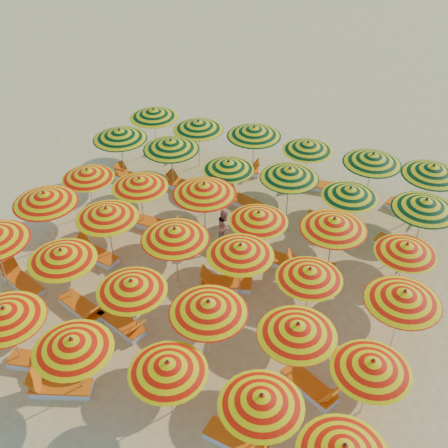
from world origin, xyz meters
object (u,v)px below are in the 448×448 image
(lounger_3, at_px, (22,283))
(lounger_17, at_px, (169,151))
(umbrella_9, at_px, (208,307))
(lounger_2, at_px, (238,441))
(umbrella_10, at_px, (298,329))
(lounger_20, at_px, (409,209))
(umbrella_19, at_px, (140,182))
(lounger_0, at_px, (40,362))
(umbrella_32, at_px, (254,131))
(umbrella_28, at_px, (350,192))
(lounger_7, at_px, (95,254))
(lounger_8, at_px, (225,283))
(lounger_18, at_px, (240,171))
(umbrella_13, at_px, (106,213))
(umbrella_17, at_px, (404,297))
(lounger_14, at_px, (242,201))
(umbrella_18, at_px, (88,174))
(umbrella_1, at_px, (5,313))
(umbrella_4, at_px, (261,400))
(umbrella_2, at_px, (72,344))
(umbrella_14, at_px, (175,233))
(umbrella_29, at_px, (425,205))
(umbrella_15, at_px, (240,249))
(umbrella_21, at_px, (259,217))
(umbrella_26, at_px, (229,165))
(umbrella_20, at_px, (204,189))
(lounger_11, at_px, (309,267))
(lounger_6, at_px, (310,387))
(umbrella_27, at_px, (290,173))
(lounger_15, at_px, (328,228))
(umbrella_16, at_px, (310,273))
(umbrella_8, at_px, (131,285))
(umbrella_35, at_px, (433,170))
(umbrella_33, at_px, (308,146))
(umbrella_34, at_px, (373,158))
(umbrella_30, at_px, (154,113))
(lounger_19, at_px, (316,185))
(umbrella_3, at_px, (168,367))
(umbrella_7, at_px, (61,255))
(umbrella_12, at_px, (45,198))
(lounger_5, at_px, (123,324))
(umbrella_25, at_px, (171,145))
(umbrella_24, at_px, (120,134))
(umbrella_23, at_px, (406,248))
(umbrella_31, at_px, (198,125))
(umbrella_11, at_px, (372,366))
(lounger_16, at_px, (399,247))

(lounger_3, relative_size, lounger_17, 1.02)
(umbrella_9, height_order, lounger_2, umbrella_9)
(umbrella_10, xyz_separation_m, lounger_20, (1.75, 9.54, -1.89))
(umbrella_19, bearing_deg, lounger_0, -84.78)
(umbrella_32, bearing_deg, umbrella_28, -28.08)
(umbrella_10, bearing_deg, lounger_7, 165.04)
(lounger_8, bearing_deg, lounger_18, -88.83)
(umbrella_13, xyz_separation_m, umbrella_17, (9.92, -0.07, 0.05))
(umbrella_13, xyz_separation_m, lounger_14, (2.98, 4.99, -1.87))
(umbrella_18, xyz_separation_m, lounger_18, (4.24, 5.04, -1.72))
(umbrella_1, height_order, umbrella_4, umbrella_1)
(umbrella_1, xyz_separation_m, umbrella_2, (2.29, -0.12, -0.07))
(umbrella_14, height_order, umbrella_28, umbrella_14)
(umbrella_2, distance_m, umbrella_29, 12.42)
(umbrella_15, height_order, umbrella_21, umbrella_15)
(umbrella_1, distance_m, umbrella_26, 10.12)
(umbrella_14, relative_size, umbrella_20, 0.98)
(lounger_11, bearing_deg, lounger_6, 94.27)
(umbrella_4, relative_size, umbrella_27, 1.07)
(lounger_0, relative_size, lounger_15, 1.03)
(umbrella_16, xyz_separation_m, lounger_18, (-5.13, 7.10, -1.76))
(umbrella_8, relative_size, umbrella_35, 1.07)
(umbrella_13, xyz_separation_m, umbrella_26, (2.48, 4.74, -0.15))
(umbrella_15, distance_m, umbrella_33, 7.24)
(umbrella_34, bearing_deg, umbrella_18, -152.74)
(umbrella_30, height_order, lounger_15, umbrella_30)
(lounger_6, relative_size, lounger_19, 1.01)
(umbrella_3, distance_m, lounger_3, 7.54)
(umbrella_29, bearing_deg, lounger_6, -103.18)
(umbrella_15, relative_size, umbrella_28, 1.17)
(umbrella_7, height_order, umbrella_21, umbrella_7)
(lounger_3, bearing_deg, umbrella_8, -164.48)
(umbrella_12, distance_m, umbrella_13, 2.39)
(umbrella_14, xyz_separation_m, lounger_14, (0.28, 5.14, -1.94))
(lounger_15, xyz_separation_m, lounger_17, (-8.30, 2.72, 0.00))
(umbrella_32, distance_m, lounger_20, 7.03)
(umbrella_19, bearing_deg, lounger_5, -66.95)
(umbrella_25, bearing_deg, lounger_18, 45.40)
(umbrella_4, xyz_separation_m, umbrella_24, (-9.91, 9.60, 0.16))
(umbrella_1, bearing_deg, umbrella_21, 56.55)
(umbrella_23, distance_m, umbrella_31, 10.59)
(umbrella_3, relative_size, umbrella_32, 0.95)
(umbrella_18, bearing_deg, lounger_11, 1.14)
(umbrella_9, height_order, umbrella_30, umbrella_9)
(umbrella_8, relative_size, umbrella_9, 1.01)
(lounger_7, bearing_deg, umbrella_4, 160.10)
(umbrella_30, bearing_deg, umbrella_28, -14.72)
(umbrella_11, relative_size, lounger_0, 1.44)
(umbrella_18, height_order, lounger_20, umbrella_18)
(lounger_16, relative_size, lounger_18, 1.00)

